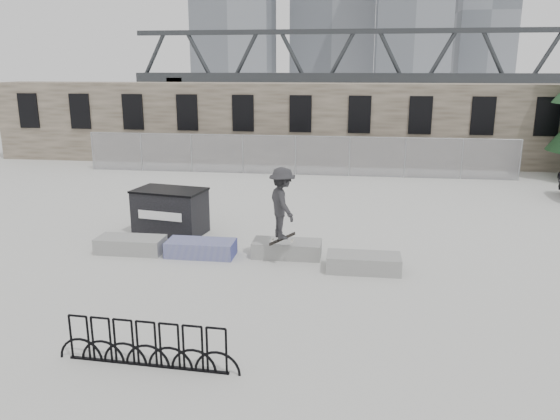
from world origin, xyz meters
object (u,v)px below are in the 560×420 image
Objects in this scene: planter_offset at (364,262)px; planter_far_left at (131,244)px; dumpster at (170,211)px; skateboarder at (282,203)px; bike_rack at (147,345)px; planter_center_right at (287,248)px; planter_center_left at (201,248)px.

planter_far_left is at bearing 174.77° from planter_offset.
planter_offset is at bearing -5.23° from planter_far_left.
dumpster is 1.12× the size of skateboarder.
skateboarder reaches higher than dumpster.
bike_rack is (2.88, -6.13, 0.19)m from planter_far_left.
planter_center_right is at bearing 3.22° from planter_far_left.
planter_center_right is 0.80× the size of dumpster.
bike_rack is at bearing -105.91° from planter_center_right.
planter_offset is 0.80× the size of dumpster.
planter_center_right is 0.90× the size of skateboarder.
planter_center_left is 0.56× the size of bike_rack.
dumpster is at bearing 156.91° from planter_center_right.
dumpster is (-6.35, 2.66, 0.51)m from planter_offset.
dumpster is (-1.61, 2.06, 0.51)m from planter_center_left.
planter_center_right is at bearing 157.96° from planter_offset.
bike_rack is at bearing -126.34° from planter_offset.
planter_offset is 6.90m from dumpster.
planter_center_left is 2.67m from dumpster.
bike_rack is (-1.82, -6.39, 0.19)m from planter_center_right.
skateboarder is (2.46, -0.31, 1.51)m from planter_center_left.
dumpster is 4.82m from skateboarder.
planter_center_right is at bearing 74.09° from bike_rack.
skateboarder is at bearing 172.89° from planter_offset.
skateboarder reaches higher than bike_rack.
bike_rack is at bearing -64.81° from planter_far_left.
bike_rack reaches higher than planter_offset.
planter_far_left is 1.00× the size of planter_center_left.
dumpster is at bearing 32.48° from skateboarder.
planter_center_left is at bearing -41.76° from dumpster.
skateboarder reaches higher than planter_far_left.
planter_center_right is at bearing 6.88° from planter_center_left.
planter_far_left is 1.00× the size of planter_center_right.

